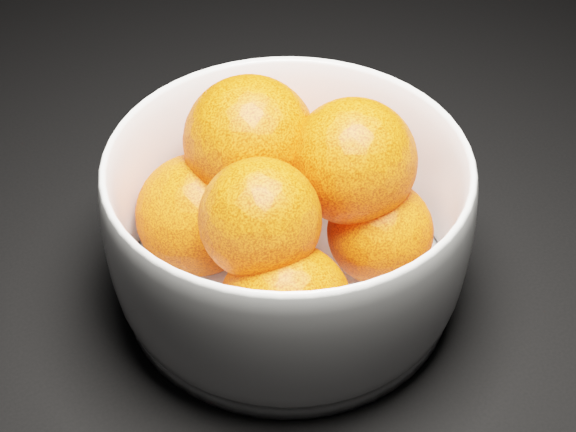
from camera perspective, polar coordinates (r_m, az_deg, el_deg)
name	(u,v)px	position (r m, az deg, el deg)	size (l,w,h in m)	color
bowl	(288,223)	(0.50, 0.00, -0.47)	(0.22, 0.22, 0.11)	white
orange_pile	(281,199)	(0.49, -0.52, 1.18)	(0.17, 0.19, 0.13)	#FF4A09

